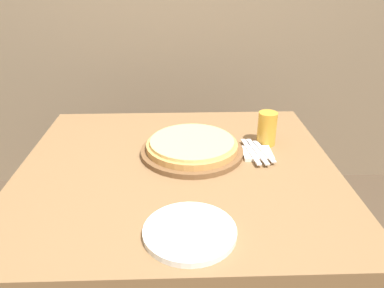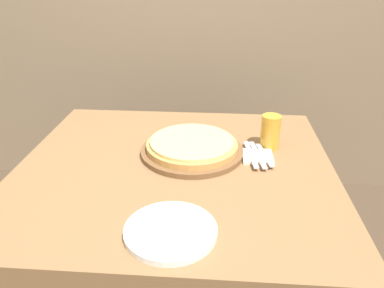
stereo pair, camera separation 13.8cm
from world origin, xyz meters
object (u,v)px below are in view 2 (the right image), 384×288
(pizza_on_board, at_px, (192,147))
(fork, at_px, (251,154))
(beer_glass, at_px, (271,131))
(dinner_plate, at_px, (171,231))
(spoon, at_px, (265,155))
(dinner_knife, at_px, (258,155))

(pizza_on_board, xyz_separation_m, fork, (0.22, -0.02, -0.01))
(beer_glass, height_order, dinner_plate, beer_glass)
(beer_glass, xyz_separation_m, spoon, (-0.03, -0.09, -0.06))
(pizza_on_board, bearing_deg, spoon, -3.91)
(dinner_plate, relative_size, fork, 1.19)
(pizza_on_board, height_order, dinner_plate, pizza_on_board)
(fork, bearing_deg, pizza_on_board, 175.21)
(beer_glass, xyz_separation_m, dinner_knife, (-0.05, -0.09, -0.06))
(fork, bearing_deg, beer_glass, 50.27)
(pizza_on_board, relative_size, beer_glass, 2.90)
(pizza_on_board, relative_size, dinner_plate, 1.54)
(pizza_on_board, bearing_deg, dinner_plate, -92.67)
(dinner_plate, relative_size, spoon, 1.40)
(dinner_knife, distance_m, spoon, 0.03)
(beer_glass, distance_m, dinner_knife, 0.12)
(fork, height_order, dinner_knife, same)
(pizza_on_board, bearing_deg, fork, -4.79)
(fork, xyz_separation_m, dinner_knife, (0.03, 0.00, 0.00))
(beer_glass, distance_m, dinner_plate, 0.63)
(dinner_plate, distance_m, spoon, 0.54)
(beer_glass, bearing_deg, pizza_on_board, -166.01)
(spoon, bearing_deg, dinner_plate, -122.98)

